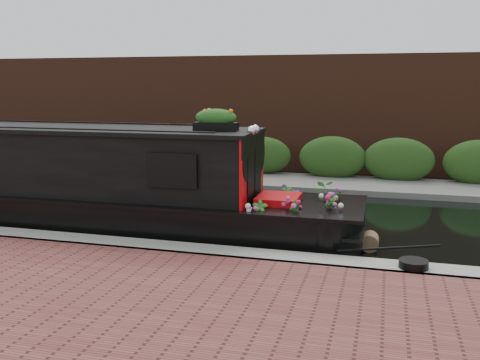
# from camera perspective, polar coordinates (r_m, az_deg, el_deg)

# --- Properties ---
(ground) EXTENTS (80.00, 80.00, 0.00)m
(ground) POSITION_cam_1_polar(r_m,az_deg,el_deg) (12.60, -2.75, -3.72)
(ground) COLOR black
(ground) RESTS_ON ground
(near_bank_coping) EXTENTS (40.00, 0.60, 0.50)m
(near_bank_coping) POSITION_cam_1_polar(r_m,az_deg,el_deg) (9.64, -8.94, -8.27)
(near_bank_coping) COLOR gray
(near_bank_coping) RESTS_ON ground
(far_bank_path) EXTENTS (40.00, 2.40, 0.34)m
(far_bank_path) POSITION_cam_1_polar(r_m,az_deg,el_deg) (16.55, 1.79, -0.32)
(far_bank_path) COLOR #62625E
(far_bank_path) RESTS_ON ground
(far_hedge) EXTENTS (40.00, 1.10, 2.80)m
(far_hedge) POSITION_cam_1_polar(r_m,az_deg,el_deg) (17.41, 2.49, 0.20)
(far_hedge) COLOR #234517
(far_hedge) RESTS_ON ground
(far_brick_wall) EXTENTS (40.00, 1.00, 8.00)m
(far_brick_wall) POSITION_cam_1_polar(r_m,az_deg,el_deg) (19.43, 3.88, 1.25)
(far_brick_wall) COLOR #4B2619
(far_brick_wall) RESTS_ON ground
(narrowboat) EXTENTS (11.83, 2.18, 2.79)m
(narrowboat) POSITION_cam_1_polar(r_m,az_deg,el_deg) (11.99, -17.77, -0.90)
(narrowboat) COLOR black
(narrowboat) RESTS_ON ground
(rope_fender) EXTENTS (0.33, 0.41, 0.33)m
(rope_fender) POSITION_cam_1_polar(r_m,az_deg,el_deg) (10.23, 13.68, -6.39)
(rope_fender) COLOR brown
(rope_fender) RESTS_ON ground
(coiled_mooring_rope) EXTENTS (0.45, 0.45, 0.12)m
(coiled_mooring_rope) POSITION_cam_1_polar(r_m,az_deg,el_deg) (8.74, 18.02, -8.51)
(coiled_mooring_rope) COLOR black
(coiled_mooring_rope) RESTS_ON near_bank_coping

